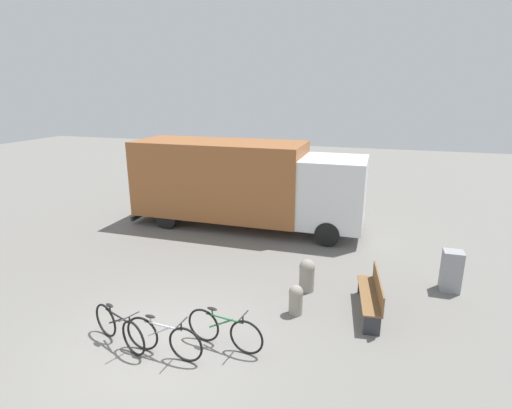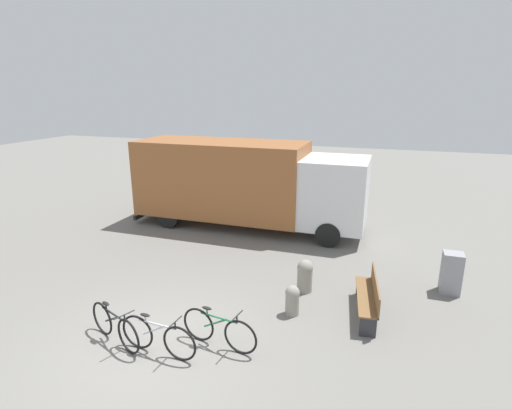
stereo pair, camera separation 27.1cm
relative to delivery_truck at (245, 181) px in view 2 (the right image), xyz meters
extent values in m
plane|color=slate|center=(0.80, -7.43, -1.69)|extent=(60.00, 60.00, 0.00)
cube|color=#99592D|center=(-0.91, 0.00, 0.06)|extent=(6.15, 2.46, 2.70)
cube|color=silver|center=(3.22, 0.00, -0.14)|extent=(2.13, 2.36, 2.29)
cube|color=black|center=(-4.04, 0.00, -1.47)|extent=(0.10, 2.33, 0.16)
cylinder|color=black|center=(3.22, 1.07, -1.29)|extent=(0.81, 0.28, 0.81)
cylinder|color=black|center=(3.23, -1.06, -1.29)|extent=(0.81, 0.28, 0.81)
cylinder|color=black|center=(-2.60, 1.07, -1.29)|extent=(0.81, 0.28, 0.81)
cylinder|color=black|center=(-2.60, -1.07, -1.29)|extent=(0.81, 0.28, 0.81)
cube|color=brown|center=(4.66, -4.87, -1.24)|extent=(0.63, 1.92, 0.04)
cube|color=brown|center=(4.84, -4.85, -1.03)|extent=(0.26, 1.87, 0.46)
cube|color=#2D2D33|center=(4.77, -5.76, -1.48)|extent=(0.34, 0.09, 0.43)
cube|color=#2D2D33|center=(4.55, -3.99, -1.48)|extent=(0.34, 0.09, 0.43)
torus|color=black|center=(-0.43, -7.40, -1.33)|extent=(0.68, 0.31, 0.72)
torus|color=black|center=(0.46, -7.76, -1.33)|extent=(0.68, 0.31, 0.72)
cylinder|color=black|center=(0.02, -7.58, -1.05)|extent=(0.77, 0.34, 0.04)
cylinder|color=black|center=(-0.05, -7.55, -1.18)|extent=(0.52, 0.24, 0.33)
cylinder|color=black|center=(-0.23, -7.48, -0.99)|extent=(0.03, 0.03, 0.12)
ellipsoid|color=black|center=(-0.23, -7.48, -0.91)|extent=(0.24, 0.17, 0.05)
cylinder|color=black|center=(0.39, -7.73, -0.97)|extent=(0.03, 0.03, 0.15)
cylinder|color=black|center=(0.39, -7.73, -0.90)|extent=(0.19, 0.42, 0.02)
torus|color=black|center=(0.54, -7.58, -1.33)|extent=(0.72, 0.10, 0.72)
torus|color=black|center=(1.50, -7.64, -1.33)|extent=(0.72, 0.10, 0.72)
cylinder|color=silver|center=(1.02, -7.61, -1.05)|extent=(0.82, 0.09, 0.04)
cylinder|color=silver|center=(0.95, -7.61, -1.18)|extent=(0.55, 0.08, 0.33)
cylinder|color=silver|center=(0.76, -7.59, -0.99)|extent=(0.03, 0.03, 0.12)
ellipsoid|color=black|center=(0.76, -7.59, -0.91)|extent=(0.23, 0.11, 0.05)
cylinder|color=black|center=(1.43, -7.64, -0.97)|extent=(0.03, 0.03, 0.15)
cylinder|color=black|center=(1.43, -7.64, -0.90)|extent=(0.06, 0.44, 0.02)
torus|color=black|center=(1.55, -6.96, -1.33)|extent=(0.71, 0.14, 0.72)
torus|color=black|center=(2.50, -7.10, -1.33)|extent=(0.71, 0.14, 0.72)
cylinder|color=#26723F|center=(2.02, -7.03, -1.05)|extent=(0.81, 0.15, 0.04)
cylinder|color=#26723F|center=(1.95, -7.02, -1.18)|extent=(0.54, 0.11, 0.33)
cylinder|color=#26723F|center=(1.76, -6.99, -0.99)|extent=(0.03, 0.03, 0.12)
ellipsoid|color=black|center=(1.76, -6.99, -0.91)|extent=(0.23, 0.12, 0.05)
cylinder|color=black|center=(2.43, -7.09, -0.97)|extent=(0.03, 0.03, 0.15)
cylinder|color=black|center=(2.43, -7.09, -0.90)|extent=(0.09, 0.44, 0.02)
cylinder|color=gray|center=(3.10, -5.41, -1.42)|extent=(0.31, 0.31, 0.53)
sphere|color=gray|center=(3.10, -5.41, -1.16)|extent=(0.33, 0.33, 0.33)
cylinder|color=gray|center=(3.14, -4.25, -1.37)|extent=(0.38, 0.38, 0.64)
sphere|color=gray|center=(3.14, -4.25, -1.05)|extent=(0.40, 0.40, 0.40)
cube|color=gray|center=(6.59, -3.17, -1.16)|extent=(0.47, 0.42, 1.05)
camera|label=1|loc=(4.63, -13.33, 3.19)|focal=28.00mm
camera|label=2|loc=(4.89, -13.24, 3.19)|focal=28.00mm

